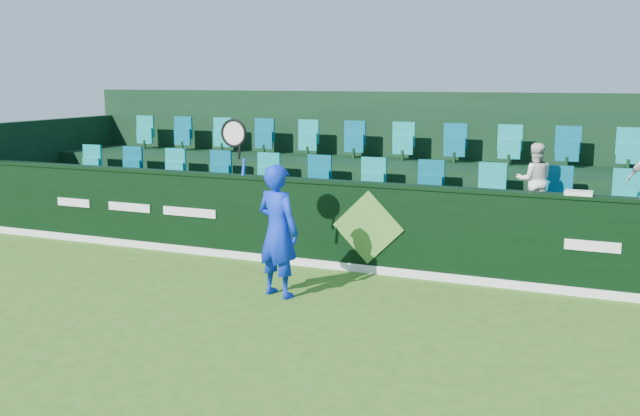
% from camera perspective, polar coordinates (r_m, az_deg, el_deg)
% --- Properties ---
extents(ground, '(60.00, 60.00, 0.00)m').
position_cam_1_polar(ground, '(7.32, -6.38, -12.76)').
color(ground, '#336818').
rests_on(ground, ground).
extents(sponsor_hoarding, '(16.00, 0.25, 1.35)m').
position_cam_1_polar(sponsor_hoarding, '(10.63, 4.07, -1.57)').
color(sponsor_hoarding, black).
rests_on(sponsor_hoarding, ground).
extents(stand_tier_front, '(16.00, 2.00, 0.80)m').
position_cam_1_polar(stand_tier_front, '(11.72, 5.77, -1.85)').
color(stand_tier_front, black).
rests_on(stand_tier_front, ground).
extents(stand_tier_back, '(16.00, 1.80, 1.30)m').
position_cam_1_polar(stand_tier_back, '(13.47, 8.17, 0.78)').
color(stand_tier_back, black).
rests_on(stand_tier_back, ground).
extents(stand_rear, '(16.00, 4.10, 2.60)m').
position_cam_1_polar(stand_rear, '(13.81, 8.70, 3.38)').
color(stand_rear, black).
rests_on(stand_rear, ground).
extents(seat_row_front, '(13.50, 0.50, 0.60)m').
position_cam_1_polar(seat_row_front, '(11.97, 6.40, 1.80)').
color(seat_row_front, '#0E8E8C').
rests_on(seat_row_front, stand_tier_front).
extents(seat_row_back, '(13.50, 0.50, 0.60)m').
position_cam_1_polar(seat_row_back, '(13.63, 8.59, 4.91)').
color(seat_row_back, '#0E8E8C').
rests_on(seat_row_back, stand_tier_back).
extents(tennis_player, '(1.16, 0.59, 2.37)m').
position_cam_1_polar(tennis_player, '(9.40, -3.44, -1.74)').
color(tennis_player, '#0C29D1').
rests_on(tennis_player, ground).
extents(spectator_left, '(0.64, 0.55, 1.12)m').
position_cam_1_polar(spectator_left, '(11.14, 16.77, 2.14)').
color(spectator_left, white).
rests_on(spectator_left, stand_tier_front).
extents(towel, '(0.35, 0.23, 0.05)m').
position_cam_1_polar(towel, '(9.98, 19.98, 1.14)').
color(towel, white).
rests_on(towel, sponsor_hoarding).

